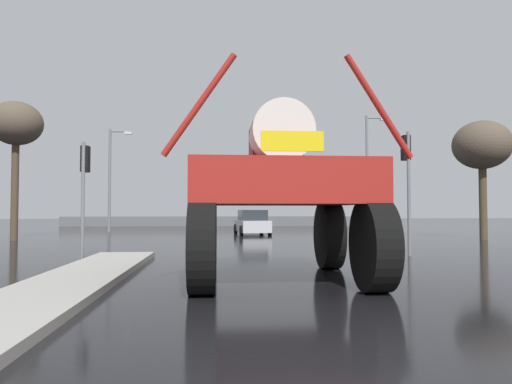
% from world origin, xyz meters
% --- Properties ---
extents(ground_plane, '(120.00, 120.00, 0.00)m').
position_xyz_m(ground_plane, '(0.00, 18.00, 0.00)').
color(ground_plane, black).
extents(median_island, '(1.74, 11.85, 0.15)m').
position_xyz_m(median_island, '(-4.54, 5.99, 0.07)').
color(median_island, '#9E9B93').
rests_on(median_island, ground).
extents(oversize_sprayer, '(4.65, 5.30, 4.43)m').
position_xyz_m(oversize_sprayer, '(-0.29, 6.53, 1.91)').
color(oversize_sprayer, black).
rests_on(oversize_sprayer, ground).
extents(sedan_ahead, '(2.17, 4.24, 1.52)m').
position_xyz_m(sedan_ahead, '(0.53, 25.37, 0.71)').
color(sedan_ahead, '#B7B7BF').
rests_on(sedan_ahead, ground).
extents(traffic_signal_near_left, '(0.24, 0.54, 3.67)m').
position_xyz_m(traffic_signal_near_left, '(-5.83, 11.52, 2.68)').
color(traffic_signal_near_left, slate).
rests_on(traffic_signal_near_left, ground).
extents(traffic_signal_near_right, '(0.24, 0.54, 4.14)m').
position_xyz_m(traffic_signal_near_right, '(4.74, 11.52, 3.02)').
color(traffic_signal_near_right, slate).
rests_on(traffic_signal_near_right, ground).
extents(streetlight_far_left, '(1.55, 0.24, 7.04)m').
position_xyz_m(streetlight_far_left, '(-8.83, 28.94, 3.92)').
color(streetlight_far_left, slate).
rests_on(streetlight_far_left, ground).
extents(streetlight_far_right, '(1.58, 0.24, 8.13)m').
position_xyz_m(streetlight_far_right, '(8.91, 28.27, 4.48)').
color(streetlight_far_right, slate).
rests_on(streetlight_far_right, ground).
extents(bare_tree_left, '(2.58, 2.58, 6.97)m').
position_xyz_m(bare_tree_left, '(-11.72, 20.61, 5.74)').
color(bare_tree_left, '#473828').
rests_on(bare_tree_left, ground).
extents(bare_tree_right, '(2.93, 2.93, 6.12)m').
position_xyz_m(bare_tree_right, '(11.96, 19.30, 4.79)').
color(bare_tree_right, '#473828').
rests_on(bare_tree_right, ground).
extents(roadside_barrier, '(32.00, 0.24, 0.90)m').
position_xyz_m(roadside_barrier, '(0.00, 40.59, 0.45)').
color(roadside_barrier, '#59595B').
rests_on(roadside_barrier, ground).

